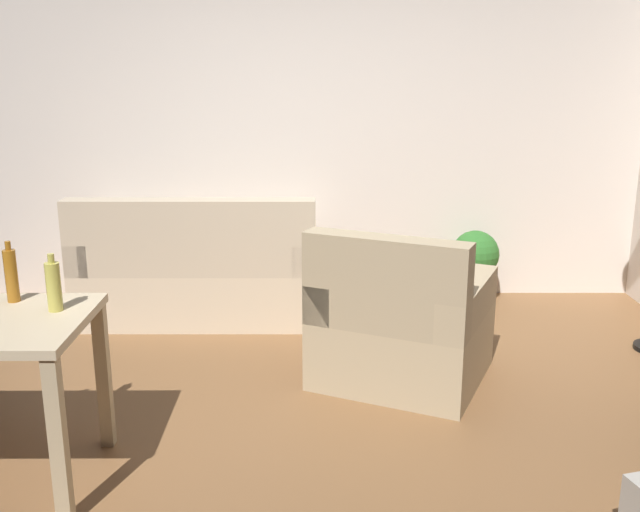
% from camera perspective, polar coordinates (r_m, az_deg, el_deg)
% --- Properties ---
extents(ground_plane, '(5.20, 4.40, 0.02)m').
position_cam_1_polar(ground_plane, '(3.85, -1.50, -12.97)').
color(ground_plane, brown).
extents(wall_rear, '(5.20, 0.10, 2.70)m').
position_cam_1_polar(wall_rear, '(5.62, -1.10, 10.46)').
color(wall_rear, silver).
rests_on(wall_rear, ground_plane).
extents(couch, '(1.68, 0.84, 0.92)m').
position_cam_1_polar(couch, '(5.28, -9.73, -1.59)').
color(couch, beige).
rests_on(couch, ground_plane).
extents(potted_plant, '(0.36, 0.36, 0.57)m').
position_cam_1_polar(potted_plant, '(5.62, 11.91, -0.43)').
color(potted_plant, brown).
rests_on(potted_plant, ground_plane).
extents(armchair, '(1.16, 1.13, 0.92)m').
position_cam_1_polar(armchair, '(4.19, 6.14, -5.67)').
color(armchair, tan).
rests_on(armchair, ground_plane).
extents(bottle_amber, '(0.06, 0.06, 0.28)m').
position_cam_1_polar(bottle_amber, '(3.49, -23.38, -1.40)').
color(bottle_amber, '#9E6019').
rests_on(bottle_amber, desk).
extents(bottle_squat, '(0.06, 0.06, 0.25)m').
position_cam_1_polar(bottle_squat, '(3.30, -20.47, -2.24)').
color(bottle_squat, '#BCB24C').
rests_on(bottle_squat, desk).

